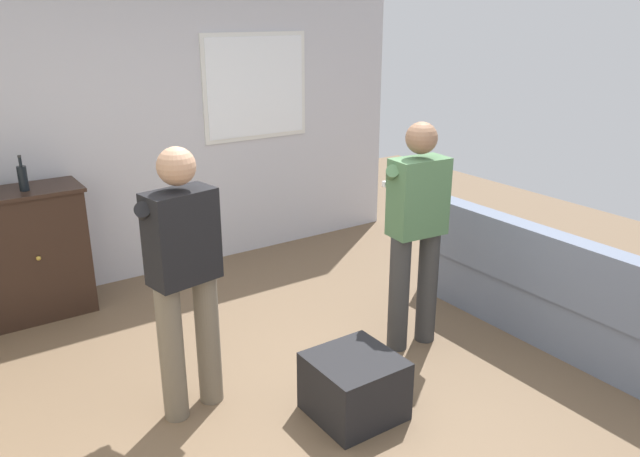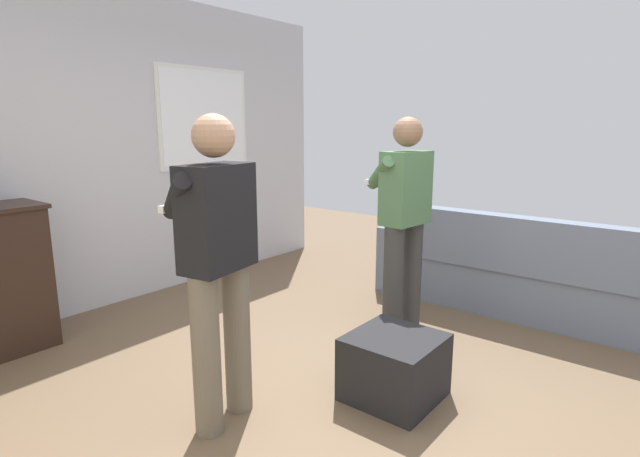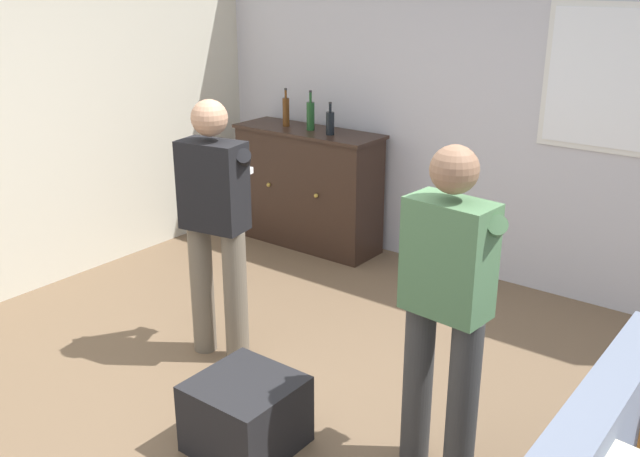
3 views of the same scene
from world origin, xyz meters
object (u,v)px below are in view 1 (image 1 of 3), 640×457
at_px(couch, 558,297).
at_px(person_standing_left, 183,271).
at_px(ottoman, 354,386).
at_px(person_standing_right, 416,226).
at_px(bottle_wine_green, 23,178).

distance_m(couch, person_standing_left, 2.81).
relative_size(ottoman, person_standing_right, 0.31).
relative_size(person_standing_left, person_standing_right, 1.00).
bearing_deg(couch, person_standing_left, 164.38).
distance_m(ottoman, person_standing_left, 1.26).
bearing_deg(ottoman, couch, -3.45).
bearing_deg(bottle_wine_green, person_standing_right, -42.91).
xyz_separation_m(bottle_wine_green, ottoman, (1.31, -2.50, -0.98)).
xyz_separation_m(couch, person_standing_left, (-2.64, 0.74, 0.59)).
distance_m(person_standing_left, person_standing_right, 1.69).
height_order(ottoman, person_standing_right, person_standing_right).
bearing_deg(person_standing_left, ottoman, -38.11).
relative_size(bottle_wine_green, person_standing_left, 0.17).
distance_m(bottle_wine_green, person_standing_left, 1.96).
bearing_deg(person_standing_right, ottoman, -152.43).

